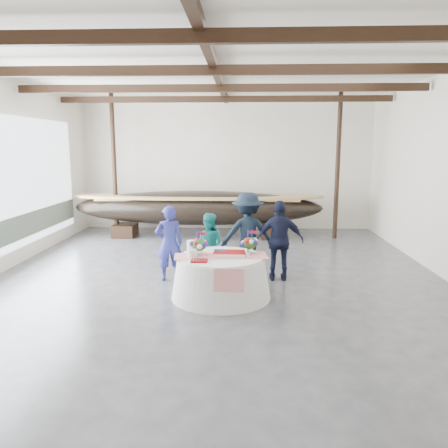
{
  "coord_description": "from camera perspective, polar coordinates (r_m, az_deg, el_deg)",
  "views": [
    {
      "loc": [
        0.55,
        -9.31,
        2.89
      ],
      "look_at": [
        0.16,
        0.16,
        1.19
      ],
      "focal_mm": 35.0,
      "sensor_mm": 36.0,
      "label": 1
    }
  ],
  "objects": [
    {
      "name": "guest_man_right",
      "position": [
        9.49,
        7.31,
        -2.18
      ],
      "size": [
        1.03,
        0.45,
        1.75
      ],
      "primitive_type": "imported",
      "rotation": [
        0.0,
        0.0,
        3.12
      ],
      "color": "black",
      "rests_on": "ground"
    },
    {
      "name": "wall_front",
      "position": [
        3.42,
        -6.94,
        -0.7
      ],
      "size": [
        10.0,
        0.02,
        4.5
      ],
      "primitive_type": "cube",
      "color": "silver",
      "rests_on": "ground"
    },
    {
      "name": "open_bay",
      "position": [
        11.74,
        -25.62,
        3.97
      ],
      "size": [
        0.03,
        7.0,
        3.2
      ],
      "color": "silver",
      "rests_on": "ground"
    },
    {
      "name": "longboat_display",
      "position": [
        13.94,
        -3.43,
        2.15
      ],
      "size": [
        7.93,
        1.59,
        1.49
      ],
      "color": "black",
      "rests_on": "ground"
    },
    {
      "name": "pavilion_structure",
      "position": [
        10.16,
        -0.76,
        16.46
      ],
      "size": [
        9.8,
        11.76,
        4.5
      ],
      "color": "black",
      "rests_on": "ground"
    },
    {
      "name": "wall_back",
      "position": [
        15.34,
        0.34,
        7.78
      ],
      "size": [
        10.0,
        0.02,
        4.5
      ],
      "primitive_type": "cube",
      "color": "silver",
      "rests_on": "ground"
    },
    {
      "name": "guest_man_left",
      "position": [
        9.79,
        3.1,
        -1.35
      ],
      "size": [
        1.29,
        0.84,
        1.88
      ],
      "primitive_type": "imported",
      "rotation": [
        0.0,
        0.0,
        3.26
      ],
      "color": "black",
      "rests_on": "ground"
    },
    {
      "name": "ceiling",
      "position": [
        9.47,
        -1.04,
        19.96
      ],
      "size": [
        10.0,
        12.0,
        0.01
      ],
      "primitive_type": "cube",
      "color": "white",
      "rests_on": "wall_back"
    },
    {
      "name": "tabletop_items",
      "position": [
        8.42,
        -0.37,
        -3.04
      ],
      "size": [
        1.81,
        0.95,
        0.4
      ],
      "color": "red",
      "rests_on": "banquet_table"
    },
    {
      "name": "floor",
      "position": [
        9.77,
        -0.96,
        -7.04
      ],
      "size": [
        10.0,
        12.0,
        0.01
      ],
      "primitive_type": "cube",
      "color": "#3D3D42",
      "rests_on": "ground"
    },
    {
      "name": "guest_woman_teal",
      "position": [
        9.64,
        -2.06,
        -2.81
      ],
      "size": [
        0.72,
        0.57,
        1.45
      ],
      "primitive_type": "imported",
      "rotation": [
        0.0,
        0.0,
        3.11
      ],
      "color": "teal",
      "rests_on": "ground"
    },
    {
      "name": "guest_woman_blue",
      "position": [
        9.5,
        -7.17,
        -2.5
      ],
      "size": [
        0.68,
        0.55,
        1.64
      ],
      "primitive_type": "imported",
      "rotation": [
        0.0,
        0.0,
        3.43
      ],
      "color": "navy",
      "rests_on": "ground"
    },
    {
      "name": "banquet_table",
      "position": [
        8.46,
        -0.4,
        -6.89
      ],
      "size": [
        1.91,
        1.91,
        0.82
      ],
      "color": "silver",
      "rests_on": "ground"
    }
  ]
}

